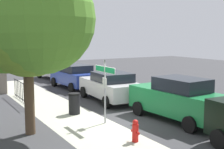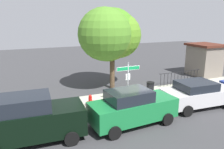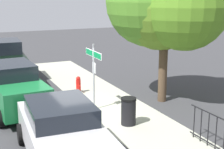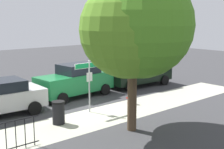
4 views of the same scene
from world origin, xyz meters
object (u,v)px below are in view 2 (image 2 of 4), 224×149
(car_silver, at_px, (198,94))
(car_black, at_px, (31,119))
(utility_shed, at_px, (204,59))
(fire_hydrant, at_px, (90,101))
(trash_bin, at_px, (150,89))
(car_green, at_px, (132,107))
(street_sign, at_px, (128,75))
(shade_tree, at_px, (111,35))

(car_silver, bearing_deg, car_black, -175.34)
(utility_shed, relative_size, fire_hydrant, 3.83)
(car_black, xyz_separation_m, fire_hydrant, (3.53, 2.75, -0.68))
(car_black, xyz_separation_m, trash_bin, (8.02, 3.05, -0.57))
(fire_hydrant, bearing_deg, car_green, -67.56)
(car_black, relative_size, car_green, 1.00)
(street_sign, relative_size, car_silver, 0.58)
(car_silver, xyz_separation_m, trash_bin, (-1.57, 2.85, -0.34))
(street_sign, height_order, shade_tree, shade_tree)
(fire_hydrant, bearing_deg, car_silver, -22.84)
(shade_tree, relative_size, utility_shed, 2.04)
(utility_shed, xyz_separation_m, trash_bin, (-7.76, -2.90, -1.03))
(utility_shed, bearing_deg, car_green, -150.29)
(shade_tree, relative_size, car_black, 1.34)
(street_sign, distance_m, car_green, 3.23)
(utility_shed, bearing_deg, shade_tree, -179.30)
(car_silver, height_order, utility_shed, utility_shed)
(car_black, height_order, car_silver, car_black)
(car_black, height_order, car_green, car_black)
(car_silver, relative_size, fire_hydrant, 5.87)
(car_green, height_order, trash_bin, car_green)
(street_sign, xyz_separation_m, trash_bin, (2.02, 0.50, -1.33))
(car_green, bearing_deg, trash_bin, 42.52)
(street_sign, relative_size, fire_hydrant, 3.38)
(street_sign, bearing_deg, utility_shed, 19.17)
(street_sign, height_order, trash_bin, street_sign)
(car_green, bearing_deg, utility_shed, 26.01)
(shade_tree, distance_m, car_silver, 7.35)
(car_black, bearing_deg, trash_bin, 24.17)
(car_green, relative_size, fire_hydrant, 5.85)
(car_black, distance_m, utility_shed, 16.87)
(car_black, relative_size, fire_hydrant, 5.85)
(car_green, height_order, car_silver, car_green)
(shade_tree, distance_m, fire_hydrant, 5.50)
(street_sign, relative_size, car_black, 0.58)
(car_silver, xyz_separation_m, fire_hydrant, (-6.06, 2.55, -0.45))
(car_green, xyz_separation_m, car_silver, (4.80, 0.51, -0.10))
(shade_tree, relative_size, car_green, 1.34)
(car_green, height_order, fire_hydrant, car_green)
(utility_shed, bearing_deg, trash_bin, -159.50)
(car_black, bearing_deg, shade_tree, 46.71)
(car_green, distance_m, trash_bin, 4.68)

